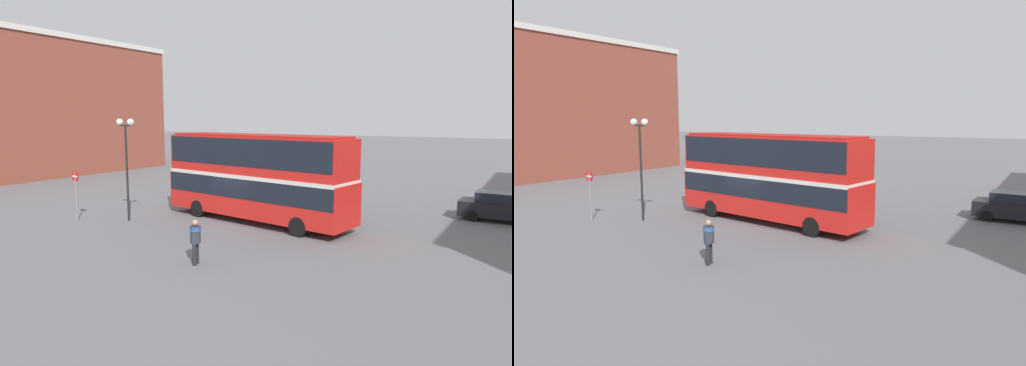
% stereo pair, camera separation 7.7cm
% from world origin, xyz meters
% --- Properties ---
extents(ground_plane, '(240.00, 240.00, 0.00)m').
position_xyz_m(ground_plane, '(0.00, 0.00, 0.00)').
color(ground_plane, slate).
extents(building_row_left, '(9.77, 28.54, 13.44)m').
position_xyz_m(building_row_left, '(-28.85, 5.81, 6.73)').
color(building_row_left, brown).
rests_on(building_row_left, ground_plane).
extents(double_decker_bus, '(11.50, 4.06, 4.77)m').
position_xyz_m(double_decker_bus, '(0.93, 0.55, 2.72)').
color(double_decker_bus, red).
rests_on(double_decker_bus, ground_plane).
extents(pedestrian_foreground, '(0.55, 0.55, 1.77)m').
position_xyz_m(pedestrian_foreground, '(2.87, -6.93, 1.08)').
color(pedestrian_foreground, '#232328').
rests_on(pedestrian_foreground, ground_plane).
extents(parked_car_kerb_near, '(4.65, 2.21, 1.62)m').
position_xyz_m(parked_car_kerb_near, '(-5.25, 9.22, 0.81)').
color(parked_car_kerb_near, slate).
rests_on(parked_car_kerb_near, ground_plane).
extents(parked_car_kerb_far, '(4.21, 1.93, 1.61)m').
position_xyz_m(parked_car_kerb_far, '(12.24, 7.78, 0.81)').
color(parked_car_kerb_far, black).
rests_on(parked_car_kerb_far, ground_plane).
extents(street_lamp_twin_globe, '(1.21, 0.37, 5.61)m').
position_xyz_m(street_lamp_twin_globe, '(-5.18, -2.99, 4.25)').
color(street_lamp_twin_globe, black).
rests_on(street_lamp_twin_globe, ground_plane).
extents(no_entry_sign, '(0.58, 0.08, 2.75)m').
position_xyz_m(no_entry_sign, '(-7.71, -4.44, 1.80)').
color(no_entry_sign, gray).
rests_on(no_entry_sign, ground_plane).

